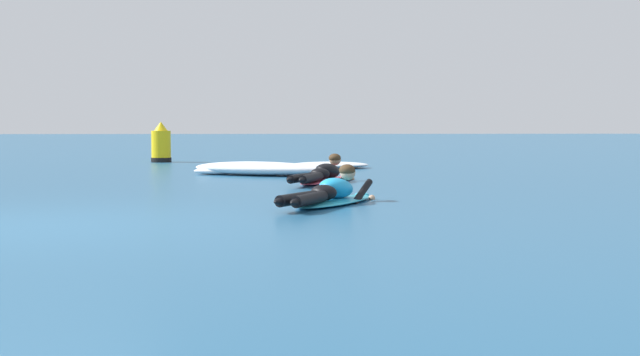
{
  "coord_description": "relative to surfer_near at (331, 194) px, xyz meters",
  "views": [
    {
      "loc": [
        2.53,
        -8.38,
        1.04
      ],
      "look_at": [
        3.12,
        4.27,
        0.2
      ],
      "focal_mm": 46.79,
      "sensor_mm": 36.0,
      "label": 1
    }
  ],
  "objects": [
    {
      "name": "surfer_far",
      "position": [
        0.11,
        3.81,
        -0.0
      ],
      "size": [
        1.4,
        2.5,
        0.53
      ],
      "color": "#E54C66",
      "rests_on": "ground"
    },
    {
      "name": "ground_plane",
      "position": [
        -3.17,
        7.84,
        -0.14
      ],
      "size": [
        120.0,
        120.0,
        0.0
      ],
      "primitive_type": "plane",
      "color": "#235B84"
    },
    {
      "name": "whitewater_front",
      "position": [
        -1.09,
        5.98,
        -0.01
      ],
      "size": [
        2.9,
        1.94,
        0.27
      ],
      "color": "white",
      "rests_on": "ground"
    },
    {
      "name": "surfer_near",
      "position": [
        0.0,
        0.0,
        0.0
      ],
      "size": [
        1.5,
        2.34,
        0.54
      ],
      "color": "#2DB2D1",
      "rests_on": "ground"
    },
    {
      "name": "channel_marker_buoy",
      "position": [
        -3.82,
        11.68,
        0.29
      ],
      "size": [
        0.54,
        0.54,
        1.07
      ],
      "color": "yellow",
      "rests_on": "ground"
    },
    {
      "name": "whitewater_mid_right",
      "position": [
        0.45,
        8.48,
        -0.07
      ],
      "size": [
        1.96,
        1.35,
        0.15
      ],
      "color": "white",
      "rests_on": "ground"
    }
  ]
}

